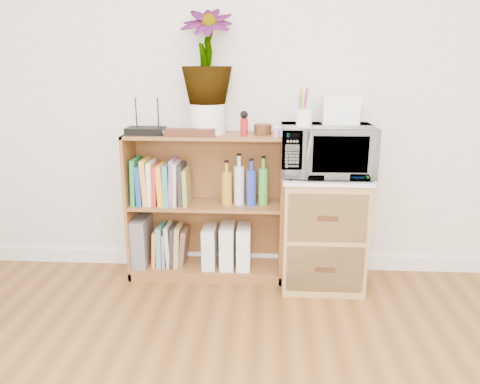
{
  "coord_description": "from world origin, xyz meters",
  "views": [
    {
      "loc": [
        0.05,
        -0.79,
        1.37
      ],
      "look_at": [
        -0.12,
        1.95,
        0.62
      ],
      "focal_mm": 35.0,
      "sensor_mm": 36.0,
      "label": 1
    }
  ],
  "objects": [
    {
      "name": "plant_pot",
      "position": [
        -0.33,
        2.12,
        1.04
      ],
      "size": [
        0.22,
        0.22,
        0.19
      ],
      "primitive_type": "cylinder",
      "color": "white",
      "rests_on": "bookshelf"
    },
    {
      "name": "wicker_unit",
      "position": [
        0.4,
        2.02,
        0.35
      ],
      "size": [
        0.5,
        0.45,
        0.7
      ],
      "primitive_type": "cube",
      "color": "#9E7542",
      "rests_on": "ground"
    },
    {
      "name": "file_box",
      "position": [
        -0.79,
        2.1,
        0.23
      ],
      "size": [
        0.1,
        0.26,
        0.32
      ],
      "primitive_type": "cube",
      "color": "slate",
      "rests_on": "bookshelf"
    },
    {
      "name": "microwave",
      "position": [
        0.4,
        2.02,
        0.87
      ],
      "size": [
        0.55,
        0.37,
        0.3
      ],
      "primitive_type": "imported",
      "rotation": [
        0.0,
        0.0,
        0.01
      ],
      "color": "white",
      "rests_on": "wicker_unit"
    },
    {
      "name": "magazine_holder_mid",
      "position": [
        -0.21,
        2.09,
        0.21
      ],
      "size": [
        0.09,
        0.23,
        0.29
      ],
      "primitive_type": "cube",
      "color": "white",
      "rests_on": "bookshelf"
    },
    {
      "name": "magazine_holder_right",
      "position": [
        -0.1,
        2.09,
        0.21
      ],
      "size": [
        0.09,
        0.22,
        0.28
      ],
      "primitive_type": "cube",
      "color": "white",
      "rests_on": "bookshelf"
    },
    {
      "name": "cookbooks",
      "position": [
        -0.64,
        2.1,
        0.63
      ],
      "size": [
        0.36,
        0.2,
        0.3
      ],
      "color": "#207A41",
      "rests_on": "bookshelf"
    },
    {
      "name": "paint_jars",
      "position": [
        0.13,
        2.01,
        0.98
      ],
      "size": [
        0.11,
        0.04,
        0.06
      ],
      "primitive_type": "cube",
      "color": "pink",
      "rests_on": "bookshelf"
    },
    {
      "name": "kokeshi_doll",
      "position": [
        -0.1,
        2.06,
        1.0
      ],
      "size": [
        0.05,
        0.05,
        0.11
      ],
      "primitive_type": "cylinder",
      "color": "#A01314",
      "rests_on": "bookshelf"
    },
    {
      "name": "pen_cup",
      "position": [
        0.26,
        1.95,
        1.07
      ],
      "size": [
        0.09,
        0.09,
        0.1
      ],
      "primitive_type": "cylinder",
      "color": "white",
      "rests_on": "microwave"
    },
    {
      "name": "small_appliance",
      "position": [
        0.48,
        2.1,
        1.11
      ],
      "size": [
        0.22,
        0.18,
        0.17
      ],
      "primitive_type": "cube",
      "color": "white",
      "rests_on": "microwave"
    },
    {
      "name": "wooden_bowl",
      "position": [
        0.01,
        2.11,
        0.98
      ],
      "size": [
        0.11,
        0.11,
        0.06
      ],
      "primitive_type": "cylinder",
      "color": "#3B2210",
      "rests_on": "bookshelf"
    },
    {
      "name": "lower_books",
      "position": [
        -0.59,
        2.1,
        0.2
      ],
      "size": [
        0.23,
        0.19,
        0.28
      ],
      "color": "orange",
      "rests_on": "bookshelf"
    },
    {
      "name": "potted_plant",
      "position": [
        -0.33,
        2.12,
        1.42
      ],
      "size": [
        0.32,
        0.32,
        0.56
      ],
      "primitive_type": "imported",
      "color": "#2F752F",
      "rests_on": "plant_pot"
    },
    {
      "name": "liquor_bottles",
      "position": [
        -0.1,
        2.1,
        0.65
      ],
      "size": [
        0.3,
        0.07,
        0.32
      ],
      "color": "#B48521",
      "rests_on": "bookshelf"
    },
    {
      "name": "bookshelf",
      "position": [
        -0.35,
        2.1,
        0.47
      ],
      "size": [
        1.0,
        0.3,
        0.95
      ],
      "primitive_type": "cube",
      "color": "brown",
      "rests_on": "ground"
    },
    {
      "name": "trinket_box",
      "position": [
        -0.42,
        2.0,
        0.97
      ],
      "size": [
        0.3,
        0.07,
        0.05
      ],
      "primitive_type": "cube",
      "color": "#3A1A0F",
      "rests_on": "bookshelf"
    },
    {
      "name": "white_bowl",
      "position": [
        -0.59,
        2.07,
        0.97
      ],
      "size": [
        0.13,
        0.13,
        0.03
      ],
      "primitive_type": "imported",
      "color": "silver",
      "rests_on": "bookshelf"
    },
    {
      "name": "router",
      "position": [
        -0.71,
        2.08,
        0.97
      ],
      "size": [
        0.23,
        0.16,
        0.04
      ],
      "primitive_type": "cube",
      "color": "black",
      "rests_on": "bookshelf"
    },
    {
      "name": "skirting_board",
      "position": [
        0.0,
        2.24,
        0.05
      ],
      "size": [
        4.0,
        0.02,
        0.1
      ],
      "primitive_type": "cube",
      "color": "white",
      "rests_on": "ground"
    },
    {
      "name": "magazine_holder_left",
      "position": [
        -0.33,
        2.09,
        0.21
      ],
      "size": [
        0.09,
        0.22,
        0.27
      ],
      "primitive_type": "cube",
      "color": "silver",
      "rests_on": "bookshelf"
    }
  ]
}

